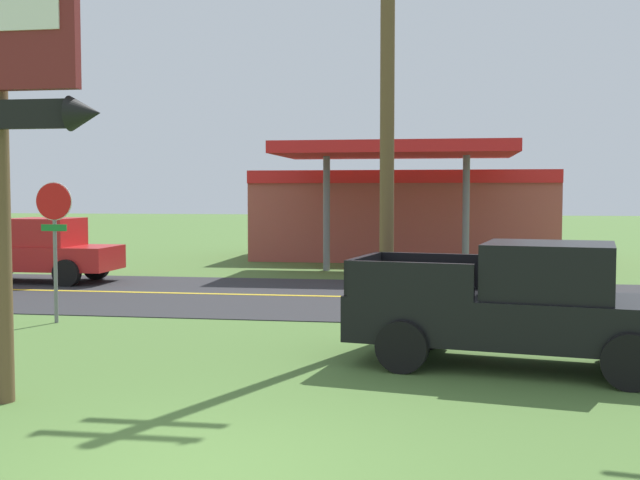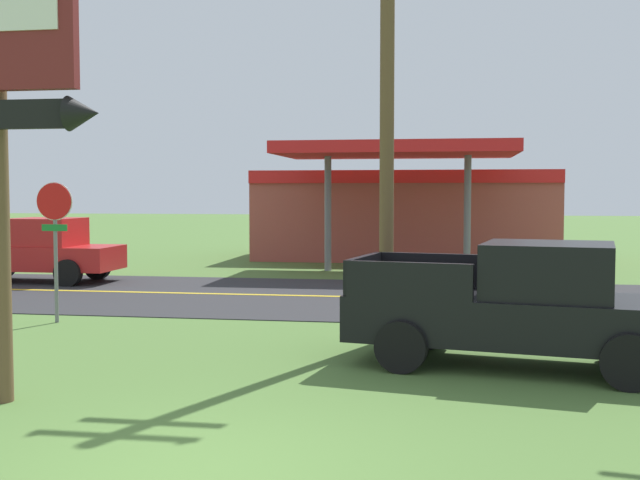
% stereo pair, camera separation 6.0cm
% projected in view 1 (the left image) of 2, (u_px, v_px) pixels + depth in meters
% --- Properties ---
extents(ground_plane, '(180.00, 180.00, 0.00)m').
position_uv_depth(ground_plane, '(192.00, 472.00, 7.68)').
color(ground_plane, '#4C7033').
extents(road_asphalt, '(140.00, 8.00, 0.02)m').
position_uv_depth(road_asphalt, '(350.00, 297.00, 20.49)').
color(road_asphalt, '#2B2B2D').
rests_on(road_asphalt, ground).
extents(road_centre_line, '(126.00, 0.20, 0.01)m').
position_uv_depth(road_centre_line, '(350.00, 297.00, 20.49)').
color(road_centre_line, gold).
rests_on(road_centre_line, road_asphalt).
extents(stop_sign, '(0.80, 0.08, 2.95)m').
position_uv_depth(stop_sign, '(54.00, 226.00, 16.39)').
color(stop_sign, slate).
rests_on(stop_sign, ground).
extents(utility_pole, '(1.96, 0.26, 9.30)m').
position_uv_depth(utility_pole, '(387.00, 68.00, 14.14)').
color(utility_pole, brown).
rests_on(utility_pole, ground).
extents(gas_station, '(12.00, 11.50, 4.40)m').
position_uv_depth(gas_station, '(404.00, 212.00, 32.70)').
color(gas_station, '#A84C42').
rests_on(gas_station, ground).
extents(pickup_black_parked_on_lawn, '(5.47, 2.94, 1.96)m').
position_uv_depth(pickup_black_parked_on_lawn, '(522.00, 306.00, 12.25)').
color(pickup_black_parked_on_lawn, black).
rests_on(pickup_black_parked_on_lawn, ground).
extents(pickup_red_on_road, '(5.20, 2.24, 1.96)m').
position_uv_depth(pickup_red_on_road, '(34.00, 251.00, 23.96)').
color(pickup_red_on_road, red).
rests_on(pickup_red_on_road, ground).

